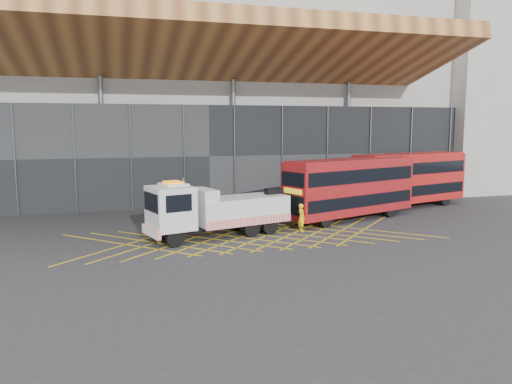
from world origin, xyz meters
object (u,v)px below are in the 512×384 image
object	(u,v)px
bus_towed	(350,186)
worker	(301,217)
bus_second	(410,177)
recovery_truck	(215,210)

from	to	relation	value
bus_towed	worker	world-z (taller)	bus_towed
bus_towed	bus_second	size ratio (longest dim) A/B	0.98
recovery_truck	bus_towed	xyz separation A→B (m)	(9.94, 2.81, 0.72)
recovery_truck	worker	world-z (taller)	recovery_truck
recovery_truck	bus_second	xyz separation A→B (m)	(16.85, 6.31, 0.75)
recovery_truck	bus_second	size ratio (longest dim) A/B	0.93
bus_second	worker	xyz separation A→B (m)	(-11.47, -6.14, -1.50)
recovery_truck	bus_towed	bearing A→B (deg)	0.02
bus_towed	worker	size ratio (longest dim) A/B	6.09
worker	bus_towed	bearing A→B (deg)	-66.88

